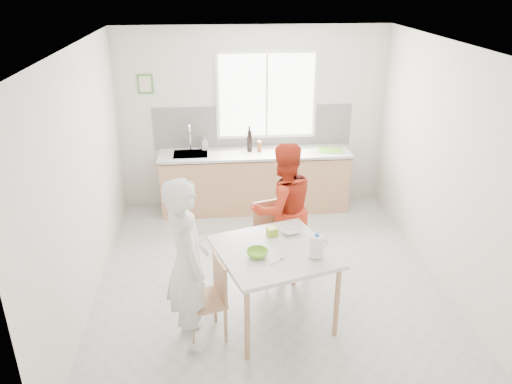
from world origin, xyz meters
TOP-DOWN VIEW (x-y plane):
  - ground at (0.00, 0.00)m, footprint 4.50×4.50m
  - room_shell at (0.00, 0.00)m, footprint 4.50×4.50m
  - window at (0.20, 2.23)m, footprint 1.50×0.06m
  - backsplash at (0.00, 2.24)m, footprint 3.00×0.02m
  - picture_frame at (-1.55, 2.23)m, footprint 0.22×0.03m
  - kitchen_counter at (-0.00, 1.95)m, footprint 2.84×0.64m
  - dining_table at (-0.04, -0.75)m, footprint 1.35×1.35m
  - chair_left at (-0.70, -0.95)m, footprint 0.49×0.49m
  - chair_far at (0.05, 0.13)m, footprint 0.53×0.53m
  - person_white at (-0.89, -1.01)m, footprint 0.58×0.73m
  - person_red at (0.18, 0.19)m, footprint 0.94×0.82m
  - bowl_green at (-0.22, -0.86)m, footprint 0.26×0.26m
  - bowl_white at (0.17, -0.43)m, footprint 0.24×0.24m
  - milk_jug at (0.35, -0.93)m, footprint 0.19×0.14m
  - green_box at (-0.03, -0.46)m, footprint 0.12×0.12m
  - spoon at (-0.05, -0.99)m, footprint 0.13×0.11m
  - cutting_board at (1.13, 1.90)m, footprint 0.39×0.31m
  - wine_bottle_a at (-0.07, 1.98)m, footprint 0.07×0.07m
  - wine_bottle_b at (-0.08, 2.02)m, footprint 0.07×0.07m
  - jar_amber at (0.07, 1.96)m, footprint 0.06×0.06m
  - soap_bottle at (-0.74, 2.13)m, footprint 0.09×0.09m

SIDE VIEW (x-z plane):
  - ground at x=0.00m, z-range 0.00..0.00m
  - kitchen_counter at x=0.00m, z-range -0.27..1.10m
  - chair_left at x=-0.70m, z-range 0.04..0.89m
  - chair_far at x=0.05m, z-range 0.05..0.96m
  - dining_table at x=-0.04m, z-range 0.33..1.16m
  - person_red at x=0.18m, z-range 0.00..1.63m
  - spoon at x=-0.05m, z-range 0.83..0.85m
  - bowl_white at x=0.17m, z-range 0.83..0.88m
  - bowl_green at x=-0.22m, z-range 0.83..0.90m
  - person_white at x=-0.89m, z-range 0.00..1.74m
  - green_box at x=-0.03m, z-range 0.83..0.92m
  - cutting_board at x=1.13m, z-range 0.92..0.93m
  - milk_jug at x=0.35m, z-range 0.84..1.08m
  - jar_amber at x=0.07m, z-range 0.92..1.08m
  - soap_bottle at x=-0.74m, z-range 0.92..1.12m
  - wine_bottle_b at x=-0.08m, z-range 0.92..1.22m
  - wine_bottle_a at x=-0.07m, z-range 0.92..1.24m
  - backsplash at x=0.00m, z-range 0.90..1.55m
  - room_shell at x=0.00m, z-range -0.61..3.89m
  - window at x=0.20m, z-range 1.05..2.35m
  - picture_frame at x=-1.55m, z-range 1.76..2.04m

